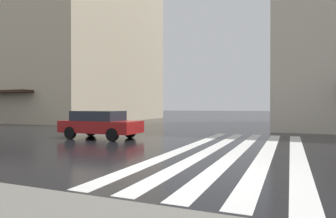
% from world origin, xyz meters
% --- Properties ---
extents(ground_plane, '(220.00, 220.00, 0.00)m').
position_xyz_m(ground_plane, '(0.00, 0.00, 0.00)').
color(ground_plane, black).
extents(zebra_crossing, '(13.00, 4.50, 0.01)m').
position_xyz_m(zebra_crossing, '(4.00, -0.67, 0.00)').
color(zebra_crossing, silver).
rests_on(zebra_crossing, ground_plane).
extents(haussmann_block_mid, '(20.35, 27.87, 23.77)m').
position_xyz_m(haussmann_block_mid, '(22.07, 28.47, 11.63)').
color(haussmann_block_mid, beige).
rests_on(haussmann_block_mid, ground_plane).
extents(car_red, '(1.85, 4.10, 1.41)m').
position_xyz_m(car_red, '(5.50, 6.58, 0.76)').
color(car_red, maroon).
rests_on(car_red, ground_plane).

